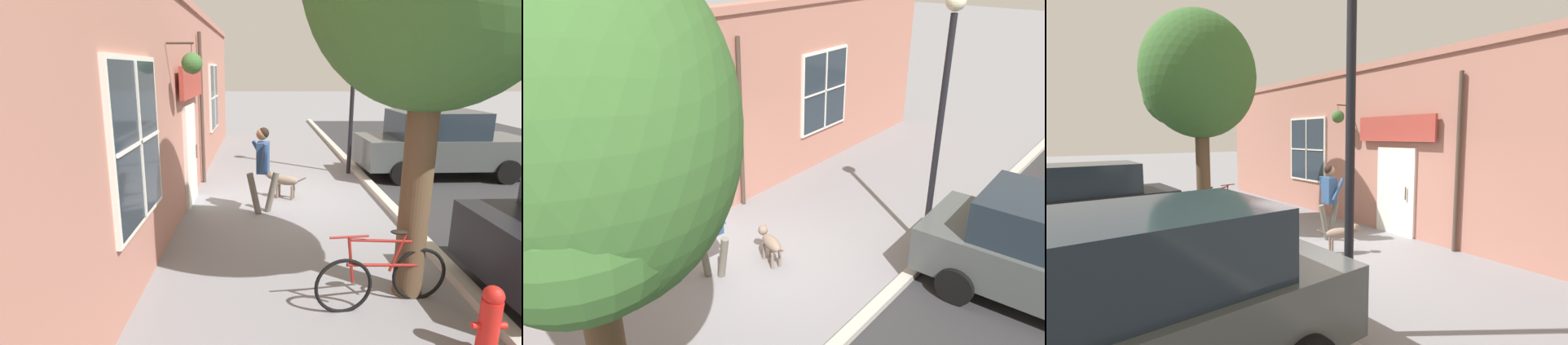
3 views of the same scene
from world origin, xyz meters
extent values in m
plane|color=gray|center=(0.00, 0.00, 0.00)|extent=(90.00, 90.00, 0.00)
cube|color=#B2ADA3|center=(2.00, 0.00, 0.06)|extent=(0.20, 28.00, 0.12)
cube|color=#B27566|center=(-2.35, 0.00, 2.03)|extent=(0.30, 18.00, 4.06)
cube|color=white|center=(-2.18, -0.17, 1.05)|extent=(0.10, 1.10, 2.10)
cube|color=#232D38|center=(-2.15, -0.17, 1.00)|extent=(0.03, 0.90, 1.90)
cylinder|color=#47382D|center=(-2.09, 0.18, 1.05)|extent=(0.03, 0.03, 0.30)
cube|color=#AD3D33|center=(-2.08, -0.17, 2.55)|extent=(0.08, 2.20, 0.60)
cylinder|color=#47382D|center=(-2.12, 1.42, 1.83)|extent=(0.09, 0.09, 3.65)
cylinder|color=#47382D|center=(-1.96, -1.85, 3.21)|extent=(0.44, 0.04, 0.04)
cylinder|color=#47382D|center=(-1.78, -1.85, 3.03)|extent=(0.01, 0.01, 0.34)
cone|color=#2D2823|center=(-1.78, -1.85, 2.81)|extent=(0.32, 0.32, 0.18)
sphere|color=#3D6B33|center=(-1.78, -1.85, 2.90)|extent=(0.34, 0.34, 0.34)
cube|color=white|center=(-2.18, -3.74, 1.95)|extent=(0.08, 1.82, 2.02)
cube|color=#232D38|center=(-2.15, -3.74, 1.95)|extent=(0.03, 1.70, 1.90)
cube|color=white|center=(-2.13, -3.74, 1.95)|extent=(0.04, 0.04, 1.90)
cube|color=white|center=(-2.13, -3.74, 1.95)|extent=(0.04, 1.70, 0.04)
cube|color=white|center=(-2.18, 4.45, 1.95)|extent=(0.08, 1.82, 2.02)
cube|color=#232D38|center=(-2.15, 4.45, 1.95)|extent=(0.03, 1.70, 1.90)
cube|color=white|center=(-2.13, 4.45, 1.95)|extent=(0.04, 0.04, 1.90)
cube|color=white|center=(-2.13, 4.45, 1.95)|extent=(0.04, 1.70, 0.04)
cylinder|color=#6B665B|center=(-0.81, -0.90, 0.42)|extent=(0.31, 0.17, 0.84)
cylinder|color=#6B665B|center=(-0.45, -0.79, 0.42)|extent=(0.31, 0.17, 0.84)
cube|color=#2D4C7A|center=(-0.63, -0.84, 1.13)|extent=(0.26, 0.37, 0.61)
sphere|color=#936B4C|center=(-0.65, -0.84, 1.59)|extent=(0.23, 0.23, 0.23)
sphere|color=black|center=(-0.62, -0.84, 1.61)|extent=(0.22, 0.22, 0.22)
cylinder|color=#2D4C7A|center=(-0.62, -1.08, 1.16)|extent=(0.17, 0.11, 0.57)
cylinder|color=#2D4C7A|center=(-0.70, -0.60, 1.18)|extent=(0.34, 0.13, 0.52)
ellipsoid|color=#7F6B5B|center=(-0.12, 0.09, 0.42)|extent=(0.62, 0.44, 0.22)
cylinder|color=#7F6B5B|center=(-0.31, 0.08, 0.16)|extent=(0.06, 0.06, 0.32)
cylinder|color=#7F6B5B|center=(-0.26, 0.22, 0.16)|extent=(0.06, 0.06, 0.32)
cylinder|color=#7F6B5B|center=(0.01, -0.04, 0.16)|extent=(0.06, 0.06, 0.32)
cylinder|color=#7F6B5B|center=(0.06, 0.09, 0.16)|extent=(0.06, 0.06, 0.32)
sphere|color=#7F6B5B|center=(-0.44, 0.22, 0.50)|extent=(0.18, 0.18, 0.18)
cone|color=#7F6B5B|center=(-0.55, 0.26, 0.48)|extent=(0.13, 0.12, 0.09)
cone|color=#7F6B5B|center=(-0.45, 0.17, 0.58)|extent=(0.06, 0.06, 0.07)
cone|color=#7F6B5B|center=(-0.42, 0.26, 0.58)|extent=(0.06, 0.06, 0.07)
cylinder|color=#7F6B5B|center=(0.22, -0.05, 0.47)|extent=(0.21, 0.11, 0.14)
cylinder|color=brown|center=(1.21, -3.87, 1.46)|extent=(0.36, 0.36, 2.91)
sphere|color=#38662D|center=(1.77, -4.19, 3.43)|extent=(1.60, 1.60, 1.60)
torus|color=black|center=(0.30, -4.31, 0.33)|extent=(0.70, 0.14, 0.70)
torus|color=black|center=(1.30, -4.02, 0.33)|extent=(0.70, 0.14, 0.70)
cylinder|color=maroon|center=(0.80, -4.16, 0.53)|extent=(0.96, 0.31, 0.18)
cylinder|color=maroon|center=(0.97, -4.11, 0.67)|extent=(0.22, 0.10, 0.48)
cylinder|color=maroon|center=(0.75, -4.18, 0.85)|extent=(0.81, 0.26, 0.16)
cylinder|color=maroon|center=(0.37, -4.28, 0.65)|extent=(0.12, 0.07, 0.58)
cylinder|color=maroon|center=(0.34, -4.29, 0.95)|extent=(0.46, 0.09, 0.03)
ellipsoid|color=black|center=(0.97, -4.11, 0.93)|extent=(0.26, 0.16, 0.09)
cylinder|color=black|center=(2.80, -3.25, 0.31)|extent=(0.63, 0.20, 0.62)
cube|color=#474C4C|center=(4.14, 2.06, 0.69)|extent=(4.36, 1.92, 0.76)
cube|color=#1E2833|center=(3.92, 2.05, 1.41)|extent=(2.29, 1.63, 0.68)
cylinder|color=black|center=(5.44, 2.99, 0.31)|extent=(0.63, 0.20, 0.62)
cylinder|color=black|center=(5.50, 1.23, 0.31)|extent=(0.63, 0.20, 0.62)
cylinder|color=black|center=(2.77, 2.89, 0.31)|extent=(0.63, 0.20, 0.62)
cylinder|color=black|center=(2.84, 1.13, 0.31)|extent=(0.63, 0.20, 0.62)
cylinder|color=black|center=(1.76, 2.34, 2.14)|extent=(0.11, 0.11, 4.29)
sphere|color=beige|center=(1.76, 2.34, 4.47)|extent=(0.32, 0.32, 0.32)
cylinder|color=red|center=(1.59, -5.07, 0.31)|extent=(0.20, 0.20, 0.62)
sphere|color=red|center=(1.59, -5.07, 0.67)|extent=(0.20, 0.20, 0.20)
cylinder|color=red|center=(1.71, -5.07, 0.34)|extent=(0.10, 0.07, 0.07)
cylinder|color=red|center=(1.47, -5.07, 0.34)|extent=(0.10, 0.07, 0.07)
camera|label=1|loc=(-0.67, -8.60, 2.80)|focal=28.00mm
camera|label=2|loc=(5.01, -5.71, 5.24)|focal=35.00mm
camera|label=3|loc=(4.51, 5.23, 2.38)|focal=24.00mm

